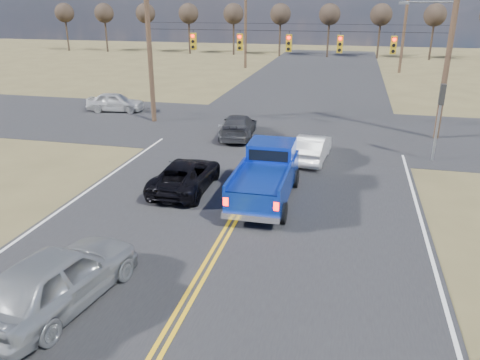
% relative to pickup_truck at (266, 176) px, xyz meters
% --- Properties ---
extents(ground, '(160.00, 160.00, 0.00)m').
position_rel_pickup_truck_xyz_m(ground, '(-0.80, -6.58, -1.03)').
color(ground, brown).
rests_on(ground, ground).
extents(road_main, '(14.00, 120.00, 0.02)m').
position_rel_pickup_truck_xyz_m(road_main, '(-0.80, 3.42, -1.03)').
color(road_main, '#28282B').
rests_on(road_main, ground).
extents(road_cross, '(120.00, 12.00, 0.02)m').
position_rel_pickup_truck_xyz_m(road_cross, '(-0.80, 11.42, -1.03)').
color(road_cross, '#28282B').
rests_on(road_cross, ground).
extents(signal_gantry, '(19.60, 4.83, 10.00)m').
position_rel_pickup_truck_xyz_m(signal_gantry, '(-0.30, 11.21, 4.04)').
color(signal_gantry, '#473323').
rests_on(signal_gantry, ground).
extents(utility_poles, '(19.60, 58.32, 10.00)m').
position_rel_pickup_truck_xyz_m(utility_poles, '(-0.80, 10.42, 4.20)').
color(utility_poles, '#473323').
rests_on(utility_poles, ground).
extents(treeline, '(87.00, 117.80, 7.40)m').
position_rel_pickup_truck_xyz_m(treeline, '(-0.80, 20.39, 4.67)').
color(treeline, '#33261C').
rests_on(treeline, ground).
extents(pickup_truck, '(2.26, 5.64, 2.12)m').
position_rel_pickup_truck_xyz_m(pickup_truck, '(0.00, 0.00, 0.00)').
color(pickup_truck, black).
rests_on(pickup_truck, ground).
extents(silver_suv, '(2.77, 5.24, 1.70)m').
position_rel_pickup_truck_xyz_m(silver_suv, '(-4.03, -8.31, -0.18)').
color(silver_suv, '#969A9E').
rests_on(silver_suv, ground).
extents(black_suv, '(2.20, 4.68, 1.30)m').
position_rel_pickup_truck_xyz_m(black_suv, '(-3.56, 0.31, -0.38)').
color(black_suv, black).
rests_on(black_suv, ground).
extents(white_car_queue, '(1.77, 4.19, 1.35)m').
position_rel_pickup_truck_xyz_m(white_car_queue, '(1.37, 5.55, -0.36)').
color(white_car_queue, silver).
rests_on(white_car_queue, ground).
extents(dgrey_car_queue, '(2.34, 4.80, 1.34)m').
position_rel_pickup_truck_xyz_m(dgrey_car_queue, '(-3.33, 8.92, -0.36)').
color(dgrey_car_queue, '#36373C').
rests_on(dgrey_car_queue, ground).
extents(cross_car_west, '(2.21, 4.29, 1.40)m').
position_rel_pickup_truck_xyz_m(cross_car_west, '(-13.79, 13.65, -0.33)').
color(cross_car_west, silver).
rests_on(cross_car_west, ground).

